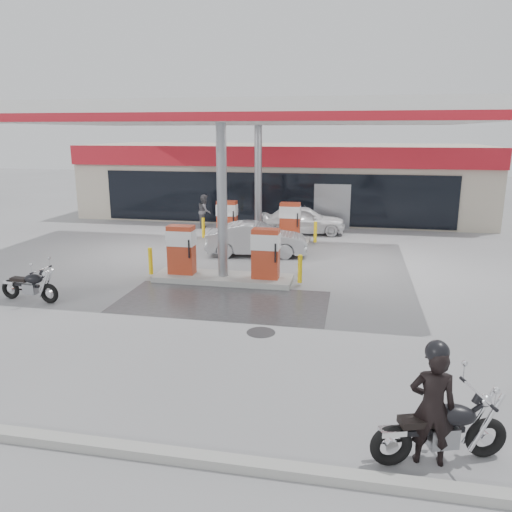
# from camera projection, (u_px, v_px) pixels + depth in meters

# --- Properties ---
(ground) EXTENTS (90.00, 90.00, 0.00)m
(ground) POSITION_uv_depth(u_px,v_px,m) (206.00, 301.00, 14.38)
(ground) COLOR gray
(ground) RESTS_ON ground
(wet_patch) EXTENTS (6.00, 3.00, 0.00)m
(wet_patch) POSITION_uv_depth(u_px,v_px,m) (222.00, 302.00, 14.28)
(wet_patch) COLOR #4C4C4F
(wet_patch) RESTS_ON ground
(drain_cover) EXTENTS (0.70, 0.70, 0.01)m
(drain_cover) POSITION_uv_depth(u_px,v_px,m) (261.00, 332.00, 12.10)
(drain_cover) COLOR #38383A
(drain_cover) RESTS_ON ground
(kerb) EXTENTS (28.00, 0.25, 0.15)m
(kerb) POSITION_uv_depth(u_px,v_px,m) (74.00, 443.00, 7.70)
(kerb) COLOR gray
(kerb) RESTS_ON ground
(store_building) EXTENTS (22.00, 8.22, 4.00)m
(store_building) POSITION_uv_depth(u_px,v_px,m) (284.00, 179.00, 29.05)
(store_building) COLOR #AEA291
(store_building) RESTS_ON ground
(canopy) EXTENTS (16.00, 10.02, 5.51)m
(canopy) POSITION_uv_depth(u_px,v_px,m) (242.00, 116.00, 17.85)
(canopy) COLOR silver
(canopy) RESTS_ON ground
(pump_island_near) EXTENTS (5.14, 1.30, 1.78)m
(pump_island_near) POSITION_uv_depth(u_px,v_px,m) (223.00, 260.00, 16.11)
(pump_island_near) COLOR #9E9E99
(pump_island_near) RESTS_ON ground
(pump_island_far) EXTENTS (5.14, 1.30, 1.78)m
(pump_island_far) POSITION_uv_depth(u_px,v_px,m) (258.00, 226.00, 21.82)
(pump_island_far) COLOR #9E9E99
(pump_island_far) RESTS_ON ground
(main_motorcycle) EXTENTS (2.05, 0.97, 1.09)m
(main_motorcycle) POSITION_uv_depth(u_px,v_px,m) (442.00, 431.00, 7.29)
(main_motorcycle) COLOR black
(main_motorcycle) RESTS_ON ground
(biker_main) EXTENTS (0.67, 0.44, 1.81)m
(biker_main) POSITION_uv_depth(u_px,v_px,m) (432.00, 407.00, 7.16)
(biker_main) COLOR black
(biker_main) RESTS_ON ground
(parked_motorcycle) EXTENTS (1.93, 0.74, 0.99)m
(parked_motorcycle) POSITION_uv_depth(u_px,v_px,m) (30.00, 286.00, 14.24)
(parked_motorcycle) COLOR black
(parked_motorcycle) RESTS_ON ground
(sedan_white) EXTENTS (4.15, 2.16, 1.35)m
(sedan_white) POSITION_uv_depth(u_px,v_px,m) (303.00, 220.00, 23.59)
(sedan_white) COLOR white
(sedan_white) RESTS_ON ground
(attendant) EXTENTS (0.78, 0.92, 1.67)m
(attendant) POSITION_uv_depth(u_px,v_px,m) (205.00, 211.00, 25.07)
(attendant) COLOR #545458
(attendant) RESTS_ON ground
(hatchback_silver) EXTENTS (4.06, 1.86, 1.29)m
(hatchback_silver) POSITION_uv_depth(u_px,v_px,m) (257.00, 239.00, 19.47)
(hatchback_silver) COLOR #979A9E
(hatchback_silver) RESTS_ON ground
(parked_car_left) EXTENTS (4.75, 2.95, 1.28)m
(parked_car_left) POSITION_uv_depth(u_px,v_px,m) (169.00, 204.00, 28.75)
(parked_car_left) COLOR black
(parked_car_left) RESTS_ON ground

